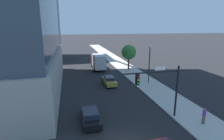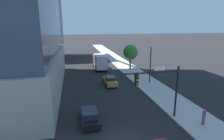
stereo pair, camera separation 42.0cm
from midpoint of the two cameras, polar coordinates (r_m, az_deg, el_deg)
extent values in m
cube|color=#B2AFA8|center=(35.19, 7.75, -1.99)|extent=(4.63, 120.00, 0.15)
cube|color=gray|center=(58.09, -25.24, 18.95)|extent=(15.49, 14.05, 31.98)
cylinder|color=black|center=(20.07, 19.30, -6.46)|extent=(0.20, 0.20, 5.55)
cylinder|color=black|center=(17.99, 11.84, -0.76)|extent=(5.97, 0.14, 0.14)
cube|color=black|center=(17.59, 7.40, -3.03)|extent=(0.32, 0.36, 1.05)
sphere|color=red|center=(17.32, 7.66, -2.13)|extent=(0.22, 0.22, 0.22)
sphere|color=orange|center=(17.42, 7.63, -3.20)|extent=(0.22, 0.22, 0.22)
sphere|color=green|center=(17.52, 7.59, -4.26)|extent=(0.22, 0.22, 0.22)
cube|color=white|center=(18.30, 14.43, 0.48)|extent=(1.10, 0.04, 0.36)
cylinder|color=black|center=(30.62, 11.36, 1.31)|extent=(0.16, 0.16, 5.91)
sphere|color=silver|center=(30.11, 11.64, 7.14)|extent=(0.44, 0.44, 0.44)
cylinder|color=brown|center=(40.12, 5.00, 2.12)|extent=(0.36, 0.36, 2.65)
sphere|color=#387F33|center=(39.68, 5.08, 5.71)|extent=(3.23, 3.23, 3.23)
cube|color=black|center=(19.12, -7.55, -14.61)|extent=(1.78, 4.43, 0.61)
cube|color=#19212D|center=(18.60, -7.51, -13.45)|extent=(1.50, 2.07, 0.55)
cylinder|color=black|center=(20.52, -10.24, -13.41)|extent=(0.22, 0.60, 0.60)
cylinder|color=black|center=(20.64, -5.77, -13.08)|extent=(0.22, 0.60, 0.60)
cylinder|color=black|center=(17.90, -9.60, -17.78)|extent=(0.22, 0.60, 0.60)
cylinder|color=black|center=(18.03, -4.38, -17.35)|extent=(0.22, 0.60, 0.60)
cube|color=#AD8938|center=(30.01, -1.28, -3.61)|extent=(1.73, 4.33, 0.69)
cube|color=#19212D|center=(29.84, -1.28, -2.54)|extent=(1.45, 2.23, 0.48)
cylinder|color=black|center=(31.34, -3.21, -3.43)|extent=(0.22, 0.62, 0.62)
cylinder|color=black|center=(31.63, -0.50, -3.24)|extent=(0.22, 0.62, 0.62)
cylinder|color=black|center=(28.59, -2.14, -5.14)|extent=(0.22, 0.62, 0.62)
cylinder|color=black|center=(28.91, 0.83, -4.91)|extent=(0.22, 0.62, 0.62)
cube|color=#B21E1E|center=(43.34, -5.31, 3.26)|extent=(2.35, 2.05, 2.15)
cube|color=silver|center=(39.65, -4.52, 2.76)|extent=(2.35, 5.13, 2.81)
cylinder|color=black|center=(43.44, -6.62, 1.67)|extent=(0.30, 0.98, 0.98)
cylinder|color=black|center=(43.73, -3.93, 1.81)|extent=(0.30, 0.98, 0.98)
cylinder|color=black|center=(38.58, -5.70, 0.13)|extent=(0.30, 0.98, 0.98)
cylinder|color=black|center=(38.91, -2.67, 0.30)|extent=(0.30, 0.98, 0.98)
cylinder|color=brown|center=(20.52, 26.58, -13.98)|extent=(0.28, 0.28, 0.81)
cylinder|color=purple|center=(20.21, 26.81, -12.18)|extent=(0.34, 0.34, 0.62)
sphere|color=#997051|center=(20.04, 26.94, -11.09)|extent=(0.22, 0.22, 0.22)
camera|label=1|loc=(0.21, -90.56, -0.14)|focal=28.70mm
camera|label=2|loc=(0.21, 89.44, 0.14)|focal=28.70mm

